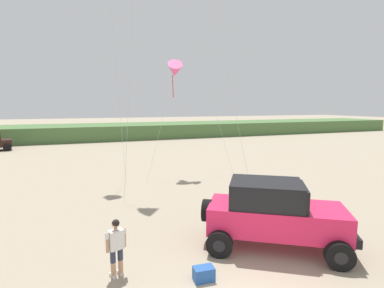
{
  "coord_description": "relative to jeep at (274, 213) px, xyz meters",
  "views": [
    {
      "loc": [
        -3.45,
        -5.32,
        4.76
      ],
      "look_at": [
        -0.12,
        3.58,
        3.51
      ],
      "focal_mm": 27.61,
      "sensor_mm": 36.0,
      "label": 1
    }
  ],
  "objects": [
    {
      "name": "dune_ridge",
      "position": [
        2.52,
        36.17,
        -0.21
      ],
      "size": [
        90.0,
        9.13,
        1.99
      ],
      "primitive_type": "cube",
      "color": "#4C703D",
      "rests_on": "ground_plane"
    },
    {
      "name": "jeep",
      "position": [
        0.0,
        0.0,
        0.0
      ],
      "size": [
        4.95,
        4.33,
        2.26
      ],
      "color": "#EA2151",
      "rests_on": "ground_plane"
    },
    {
      "name": "person_watching",
      "position": [
        -5.12,
        0.06,
        -0.26
      ],
      "size": [
        0.59,
        0.41,
        1.67
      ],
      "color": "tan",
      "rests_on": "ground_plane"
    },
    {
      "name": "cooler_box",
      "position": [
        -2.93,
        -0.96,
        -1.01
      ],
      "size": [
        0.58,
        0.4,
        0.38
      ],
      "primitive_type": "cube",
      "rotation": [
        0.0,
        0.0,
        -0.07
      ],
      "color": "#23519E",
      "rests_on": "ground_plane"
    },
    {
      "name": "kite_yellow_diamond",
      "position": [
        0.18,
        11.57,
        5.88
      ],
      "size": [
        3.16,
        2.84,
        7.85
      ],
      "color": "#E04C93",
      "rests_on": "ground_plane"
    }
  ]
}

